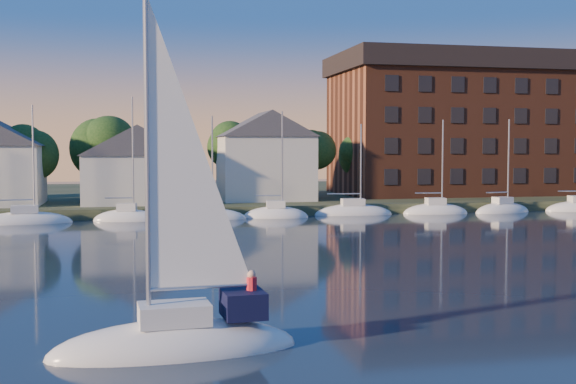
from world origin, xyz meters
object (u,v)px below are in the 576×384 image
object	(u,v)px
clubhouse_centre	(137,164)
clubhouse_east	(265,155)
condo_block	(458,124)
hero_sailboat	(179,335)

from	to	relation	value
clubhouse_centre	clubhouse_east	world-z (taller)	clubhouse_east
condo_block	hero_sailboat	xyz separation A→B (m)	(-39.45, -60.62, -9.23)
clubhouse_centre	hero_sailboat	xyz separation A→B (m)	(0.55, -52.67, -4.57)
condo_block	hero_sailboat	distance (m)	72.91
clubhouse_centre	hero_sailboat	world-z (taller)	hero_sailboat
condo_block	clubhouse_centre	bearing A→B (deg)	-168.76
hero_sailboat	clubhouse_centre	bearing A→B (deg)	-92.42
clubhouse_east	condo_block	world-z (taller)	condo_block
clubhouse_centre	clubhouse_east	distance (m)	14.17
clubhouse_east	condo_block	size ratio (longest dim) A/B	0.34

